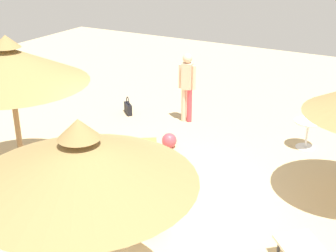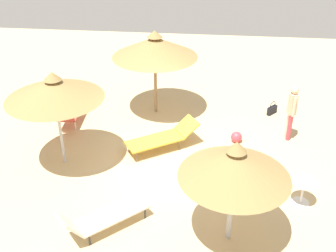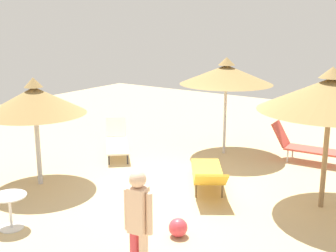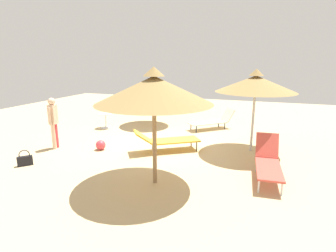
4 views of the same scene
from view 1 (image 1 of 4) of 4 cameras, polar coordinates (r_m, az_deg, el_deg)
The scene contains 8 objects.
ground at distance 8.61m, azimuth 1.44°, elevation -9.18°, with size 24.00×24.00×0.10m, color tan.
parasol_umbrella_near_left at distance 8.69m, azimuth -18.97°, elevation 7.08°, with size 2.80×2.80×2.87m.
parasol_umbrella_back at distance 5.06m, azimuth -10.67°, elevation -4.10°, with size 2.57×2.57×2.73m.
lounge_chair_front at distance 8.36m, azimuth -3.35°, elevation -6.63°, with size 1.77×2.19×0.76m.
person_standing_near_right at distance 11.57m, azimuth 2.35°, elevation 5.25°, with size 0.43×0.25×1.77m.
handbag at distance 12.38m, azimuth -4.93°, elevation 2.24°, with size 0.39×0.37×0.48m.
side_table_round at distance 10.74m, azimuth 16.77°, elevation -0.40°, with size 0.63×0.63×0.65m.
beach_ball at distance 10.41m, azimuth 0.15°, elevation -1.78°, with size 0.34×0.34×0.34m, color #D83F4C.
Camera 1 is at (-3.37, 6.46, 4.53)m, focal length 49.58 mm.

